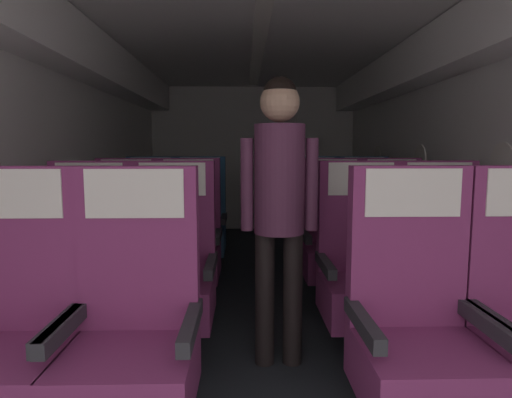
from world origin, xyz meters
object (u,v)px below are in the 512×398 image
seat_c_right_aisle (393,242)px  seat_b_left_aisle (172,275)px  seat_a_right_window (417,333)px  seat_b_right_window (363,274)px  seat_d_left_window (151,225)px  flight_attendant (279,191)px  seat_d_right_aisle (365,224)px  seat_b_left_window (88,275)px  seat_b_right_aisle (442,273)px  seat_c_left_window (126,244)px  seat_d_right_window (315,224)px  seat_a_left_window (8,338)px  seat_a_left_aisle (133,337)px  seat_d_left_aisle (200,225)px  seat_c_left_aisle (188,243)px  seat_c_right_window (333,243)px

seat_c_right_aisle → seat_b_left_aisle: bearing=-152.0°
seat_a_right_window → seat_b_right_window: bearing=89.2°
seat_d_left_window → flight_attendant: 2.21m
seat_d_right_aisle → seat_b_left_window: bearing=-141.3°
seat_b_right_aisle → seat_c_left_window: (-2.14, 0.86, 0.00)m
seat_b_left_window → seat_b_right_window: 1.64m
seat_b_left_aisle → seat_d_left_window: (-0.49, 1.69, 0.00)m
seat_a_right_window → seat_d_right_aisle: size_ratio=1.00×
seat_d_right_window → seat_b_left_window: bearing=-133.6°
seat_a_right_window → flight_attendant: bearing=125.2°
seat_b_right_window → seat_a_left_window: bearing=-152.8°
seat_a_left_aisle → seat_d_left_aisle: (0.00, 2.55, 0.00)m
seat_a_right_window → seat_d_right_window: bearing=89.8°
seat_c_left_aisle → seat_a_left_window: bearing=-105.9°
seat_b_right_window → seat_d_right_aisle: bearing=73.8°
seat_c_right_aisle → seat_d_left_window: (-2.13, 0.83, 0.00)m
seat_d_left_window → seat_c_right_aisle: bearing=-21.2°
seat_a_right_window → seat_c_left_aisle: (-1.15, 1.71, 0.00)m
seat_a_right_window → seat_a_left_aisle: bearing=-179.8°
seat_b_left_window → seat_a_left_window: bearing=-90.4°
seat_c_right_window → seat_d_left_aisle: same height
flight_attendant → seat_b_right_window: bearing=-150.0°
seat_c_left_aisle → flight_attendant: bearing=-57.2°
seat_b_left_aisle → flight_attendant: 0.82m
seat_a_right_window → seat_c_right_window: (0.01, 1.71, 0.00)m
seat_d_left_window → seat_d_left_aisle: 0.49m
seat_a_left_window → seat_b_right_aisle: same height
seat_b_left_aisle → seat_b_right_aisle: same height
seat_a_right_window → seat_c_left_window: bearing=133.9°
seat_c_left_aisle → seat_d_right_aisle: bearing=27.1°
seat_c_left_aisle → seat_d_left_aisle: bearing=89.6°
seat_a_left_window → seat_d_right_aisle: size_ratio=1.00×
seat_c_right_aisle → flight_attendant: (-1.01, -1.01, 0.51)m
seat_a_right_window → seat_c_left_aisle: same height
seat_c_right_aisle → seat_b_right_window: bearing=-119.2°
seat_c_left_aisle → seat_c_right_aisle: same height
seat_a_left_aisle → seat_c_right_aisle: 2.38m
seat_b_right_aisle → seat_b_right_window: 0.49m
seat_b_left_window → seat_d_left_window: bearing=90.0°
seat_b_right_window → seat_d_left_aisle: 2.06m
seat_c_right_aisle → seat_d_right_aisle: bearing=89.3°
seat_a_left_window → seat_b_left_aisle: same height
seat_a_left_window → seat_c_right_window: size_ratio=1.00×
seat_c_left_window → seat_d_left_aisle: 0.98m
seat_b_right_window → flight_attendant: bearing=-165.9°
seat_b_right_window → seat_d_left_window: 2.36m
seat_a_right_window → seat_b_right_aisle: 0.99m
seat_d_left_aisle → flight_attendant: (0.64, -1.83, 0.51)m
seat_b_left_window → seat_b_right_window: bearing=-0.2°
seat_a_right_window → seat_b_right_window: 0.85m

